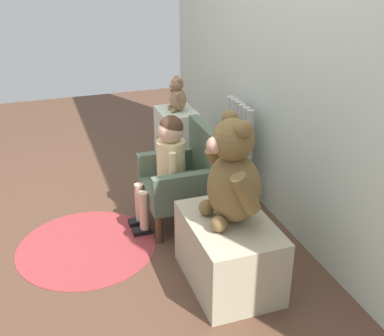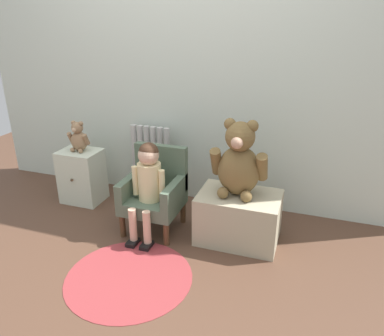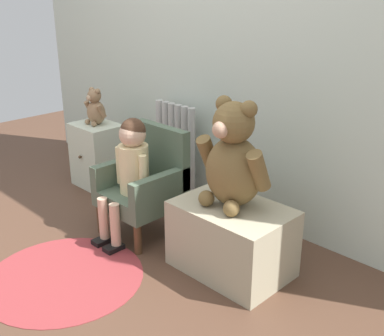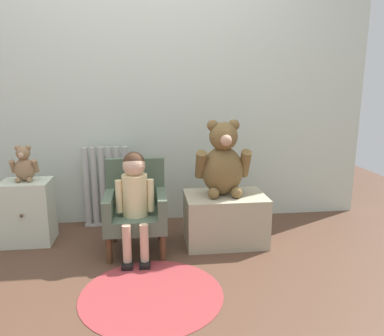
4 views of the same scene
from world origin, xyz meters
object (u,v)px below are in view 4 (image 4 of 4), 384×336
at_px(child_armchair, 136,207).
at_px(floor_rug, 152,294).
at_px(radiator, 107,187).
at_px(small_teddy_bear, 24,165).
at_px(large_teddy_bear, 223,162).
at_px(low_bench, 225,218).
at_px(small_dresser, 28,212).
at_px(child_figure, 135,190).

height_order(child_armchair, floor_rug, child_armchair).
bearing_deg(radiator, floor_rug, -72.88).
bearing_deg(small_teddy_bear, large_teddy_bear, -6.63).
height_order(radiator, large_teddy_bear, large_teddy_bear).
relative_size(low_bench, large_teddy_bear, 1.07).
xyz_separation_m(small_dresser, large_teddy_bear, (1.41, -0.15, 0.37)).
bearing_deg(floor_rug, child_armchair, 98.31).
distance_m(radiator, low_bench, 1.00).
bearing_deg(small_dresser, low_bench, -6.80).
bearing_deg(large_teddy_bear, child_figure, -166.67).
height_order(small_dresser, small_teddy_bear, small_teddy_bear).
relative_size(small_dresser, floor_rug, 0.58).
xyz_separation_m(child_figure, low_bench, (0.64, 0.13, -0.28)).
xyz_separation_m(radiator, low_bench, (0.89, -0.44, -0.15)).
height_order(child_armchair, large_teddy_bear, large_teddy_bear).
height_order(child_armchair, low_bench, child_armchair).
relative_size(large_teddy_bear, floor_rug, 0.67).
height_order(large_teddy_bear, small_teddy_bear, large_teddy_bear).
distance_m(child_armchair, small_teddy_bear, 0.85).
distance_m(child_armchair, child_figure, 0.19).
relative_size(child_figure, low_bench, 1.23).
relative_size(radiator, floor_rug, 0.82).
relative_size(large_teddy_bear, small_teddy_bear, 2.09).
bearing_deg(floor_rug, large_teddy_bear, 51.76).
distance_m(radiator, child_figure, 0.64).
bearing_deg(large_teddy_bear, small_dresser, 173.73).
relative_size(child_armchair, floor_rug, 0.78).
distance_m(radiator, child_armchair, 0.53).
bearing_deg(large_teddy_bear, small_teddy_bear, 173.37).
xyz_separation_m(child_armchair, small_teddy_bear, (-0.78, 0.20, 0.27)).
xyz_separation_m(small_dresser, child_figure, (0.79, -0.30, 0.23)).
xyz_separation_m(low_bench, small_teddy_bear, (-1.42, 0.18, 0.40)).
distance_m(low_bench, large_teddy_bear, 0.42).
bearing_deg(child_figure, small_dresser, 158.96).
distance_m(small_dresser, small_teddy_bear, 0.35).
bearing_deg(large_teddy_bear, radiator, 153.92).
relative_size(radiator, small_teddy_bear, 2.53).
relative_size(small_teddy_bear, floor_rug, 0.32).
bearing_deg(child_figure, floor_rug, -80.02).
distance_m(child_figure, small_teddy_bear, 0.85).
bearing_deg(low_bench, small_teddy_bear, 172.84).
bearing_deg(large_teddy_bear, low_bench, -38.21).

